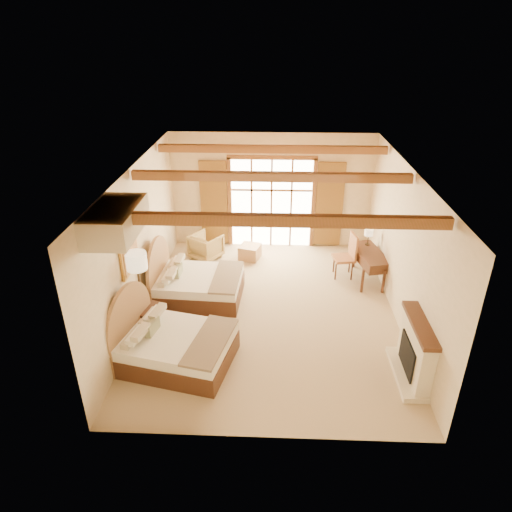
# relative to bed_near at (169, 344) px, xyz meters

# --- Properties ---
(floor) EXTENTS (7.00, 7.00, 0.00)m
(floor) POSITION_rel_bed_near_xyz_m (1.83, 1.79, -0.39)
(floor) COLOR tan
(floor) RESTS_ON ground
(wall_back) EXTENTS (5.50, 0.00, 5.50)m
(wall_back) POSITION_rel_bed_near_xyz_m (1.83, 5.29, 1.21)
(wall_back) COLOR beige
(wall_back) RESTS_ON ground
(wall_left) EXTENTS (0.00, 7.00, 7.00)m
(wall_left) POSITION_rel_bed_near_xyz_m (-0.92, 1.79, 1.21)
(wall_left) COLOR beige
(wall_left) RESTS_ON ground
(wall_right) EXTENTS (0.00, 7.00, 7.00)m
(wall_right) POSITION_rel_bed_near_xyz_m (4.58, 1.79, 1.21)
(wall_right) COLOR beige
(wall_right) RESTS_ON ground
(ceiling) EXTENTS (7.00, 7.00, 0.00)m
(ceiling) POSITION_rel_bed_near_xyz_m (1.83, 1.79, 2.81)
(ceiling) COLOR #B6723C
(ceiling) RESTS_ON ground
(ceiling_beams) EXTENTS (5.39, 4.60, 0.18)m
(ceiling_beams) POSITION_rel_bed_near_xyz_m (1.83, 1.79, 2.69)
(ceiling_beams) COLOR brown
(ceiling_beams) RESTS_ON ceiling
(french_doors) EXTENTS (3.95, 0.08, 2.60)m
(french_doors) POSITION_rel_bed_near_xyz_m (1.83, 5.23, 0.86)
(french_doors) COLOR white
(french_doors) RESTS_ON ground
(fireplace) EXTENTS (0.46, 1.40, 1.16)m
(fireplace) POSITION_rel_bed_near_xyz_m (4.43, -0.21, 0.12)
(fireplace) COLOR beige
(fireplace) RESTS_ON ground
(painting) EXTENTS (0.06, 0.95, 0.75)m
(painting) POSITION_rel_bed_near_xyz_m (-0.88, 1.04, 1.36)
(painting) COLOR gold
(painting) RESTS_ON wall_left
(canopy_valance) EXTENTS (0.70, 1.40, 0.45)m
(canopy_valance) POSITION_rel_bed_near_xyz_m (-0.57, -0.21, 2.56)
(canopy_valance) COLOR beige
(canopy_valance) RESTS_ON ceiling
(bed_near) EXTENTS (2.29, 1.90, 1.31)m
(bed_near) POSITION_rel_bed_near_xyz_m (0.00, 0.00, 0.00)
(bed_near) COLOR #4A2C1D
(bed_near) RESTS_ON floor
(bed_far) EXTENTS (2.03, 1.58, 1.29)m
(bed_far) POSITION_rel_bed_near_xyz_m (0.06, 2.27, -0.01)
(bed_far) COLOR #4A2C1D
(bed_far) RESTS_ON floor
(nightstand) EXTENTS (0.71, 0.71, 0.67)m
(nightstand) POSITION_rel_bed_near_xyz_m (-0.64, 0.81, -0.06)
(nightstand) COLOR #4A2C1D
(nightstand) RESTS_ON floor
(floor_lamp) EXTENTS (0.40, 0.40, 1.88)m
(floor_lamp) POSITION_rel_bed_near_xyz_m (-0.67, 0.79, 1.20)
(floor_lamp) COLOR #372A1A
(floor_lamp) RESTS_ON floor
(armchair) EXTENTS (1.03, 1.03, 0.69)m
(armchair) POSITION_rel_bed_near_xyz_m (0.08, 4.32, -0.05)
(armchair) COLOR #A5894B
(armchair) RESTS_ON floor
(ottoman) EXTENTS (0.64, 0.64, 0.37)m
(ottoman) POSITION_rel_bed_near_xyz_m (1.27, 4.35, -0.21)
(ottoman) COLOR #9D754D
(ottoman) RESTS_ON floor
(desk) EXTENTS (0.89, 1.48, 0.75)m
(desk) POSITION_rel_bed_near_xyz_m (4.26, 3.33, 0.00)
(desk) COLOR #4A2C1D
(desk) RESTS_ON floor
(desk_chair) EXTENTS (0.58, 0.58, 1.13)m
(desk_chair) POSITION_rel_bed_near_xyz_m (3.69, 3.46, -0.04)
(desk_chair) COLOR #A7653D
(desk_chair) RESTS_ON floor
(desk_lamp) EXTENTS (0.21, 0.21, 0.43)m
(desk_lamp) POSITION_rel_bed_near_xyz_m (4.27, 3.76, 0.67)
(desk_lamp) COLOR #372A1A
(desk_lamp) RESTS_ON desk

